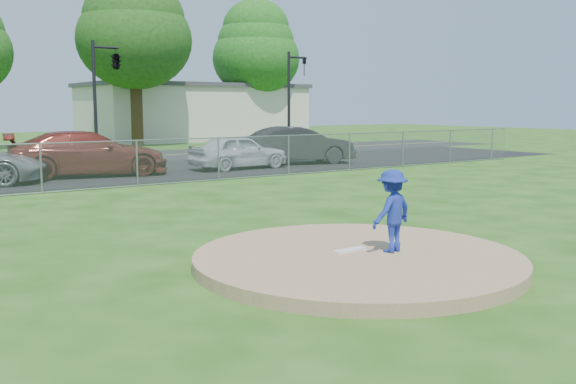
# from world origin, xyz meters

# --- Properties ---
(ground) EXTENTS (120.00, 120.00, 0.00)m
(ground) POSITION_xyz_m (0.00, 10.00, 0.00)
(ground) COLOR #1D4910
(ground) RESTS_ON ground
(pitchers_mound) EXTENTS (5.40, 5.40, 0.20)m
(pitchers_mound) POSITION_xyz_m (0.00, 0.00, 0.10)
(pitchers_mound) COLOR #997753
(pitchers_mound) RESTS_ON ground
(pitching_rubber) EXTENTS (0.60, 0.15, 0.04)m
(pitching_rubber) POSITION_xyz_m (0.00, 0.20, 0.22)
(pitching_rubber) COLOR white
(pitching_rubber) RESTS_ON pitchers_mound
(chain_link_fence) EXTENTS (40.00, 0.06, 1.50)m
(chain_link_fence) POSITION_xyz_m (0.00, 12.00, 0.75)
(chain_link_fence) COLOR gray
(chain_link_fence) RESTS_ON ground
(parking_lot) EXTENTS (50.00, 8.00, 0.01)m
(parking_lot) POSITION_xyz_m (0.00, 16.50, 0.01)
(parking_lot) COLOR black
(parking_lot) RESTS_ON ground
(street) EXTENTS (60.00, 7.00, 0.01)m
(street) POSITION_xyz_m (0.00, 24.00, 0.00)
(street) COLOR black
(street) RESTS_ON ground
(commercial_building) EXTENTS (16.40, 9.40, 4.30)m
(commercial_building) POSITION_xyz_m (16.00, 38.00, 2.16)
(commercial_building) COLOR beige
(commercial_building) RESTS_ON ground
(tree_right) EXTENTS (7.28, 7.28, 11.63)m
(tree_right) POSITION_xyz_m (9.00, 32.00, 7.65)
(tree_right) COLOR #342413
(tree_right) RESTS_ON ground
(tree_far_right) EXTENTS (6.72, 6.72, 10.74)m
(tree_far_right) POSITION_xyz_m (20.00, 35.00, 7.06)
(tree_far_right) COLOR #3D2216
(tree_far_right) RESTS_ON ground
(traffic_signal_center) EXTENTS (1.42, 2.48, 5.60)m
(traffic_signal_center) POSITION_xyz_m (3.97, 22.00, 4.61)
(traffic_signal_center) COLOR black
(traffic_signal_center) RESTS_ON ground
(traffic_signal_right) EXTENTS (1.28, 0.20, 5.60)m
(traffic_signal_right) POSITION_xyz_m (14.24, 22.00, 3.36)
(traffic_signal_right) COLOR black
(traffic_signal_right) RESTS_ON ground
(pitcher) EXTENTS (0.96, 0.65, 1.37)m
(pitcher) POSITION_xyz_m (0.56, -0.20, 0.89)
(pitcher) COLOR navy
(pitcher) RESTS_ON pitchers_mound
(parked_car_darkred) EXTENTS (6.13, 3.44, 1.68)m
(parked_car_darkred) POSITION_xyz_m (0.69, 15.99, 0.85)
(parked_car_darkred) COLOR maroon
(parked_car_darkred) RESTS_ON parking_lot
(parked_car_pearl) EXTENTS (4.24, 1.84, 1.42)m
(parked_car_pearl) POSITION_xyz_m (6.68, 15.18, 0.72)
(parked_car_pearl) COLOR silver
(parked_car_pearl) RESTS_ON parking_lot
(parked_car_charcoal) EXTENTS (5.35, 2.92, 1.67)m
(parked_car_charcoal) POSITION_xyz_m (10.03, 15.68, 0.85)
(parked_car_charcoal) COLOR #262628
(parked_car_charcoal) RESTS_ON parking_lot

